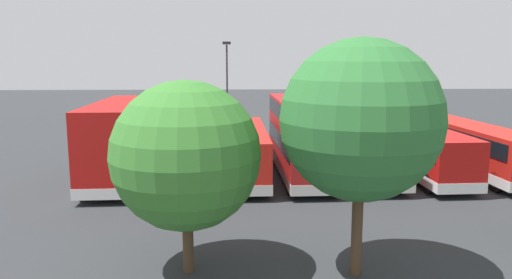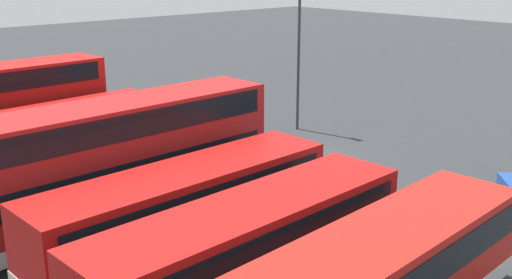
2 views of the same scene
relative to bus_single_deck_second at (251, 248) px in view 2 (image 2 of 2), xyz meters
The scene contains 8 objects.
ground_plane 13.09m from the bus_single_deck_second, 57.13° to the right, with size 140.00×140.00×0.00m, color #2D3033.
bus_single_deck_second is the anchor object (origin of this frame).
bus_single_deck_third 3.55m from the bus_single_deck_second, ahead, with size 2.91×10.91×2.95m.
bus_double_decker_fourth 7.32m from the bus_single_deck_second, ahead, with size 2.87×11.66×4.55m.
bus_single_deck_fifth 10.63m from the bus_single_deck_second, ahead, with size 2.71×10.76×2.95m.
bus_single_deck_sixth 14.34m from the bus_single_deck_second, ahead, with size 3.19×12.10×2.95m.
lamp_post_tall 18.72m from the bus_single_deck_second, 50.08° to the right, with size 0.70×0.30×8.42m.
waste_bin_yellow 20.81m from the bus_single_deck_second, 19.49° to the right, with size 0.60×0.60×0.95m, color yellow.
Camera 2 is at (-18.71, 21.28, 9.44)m, focal length 42.88 mm.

